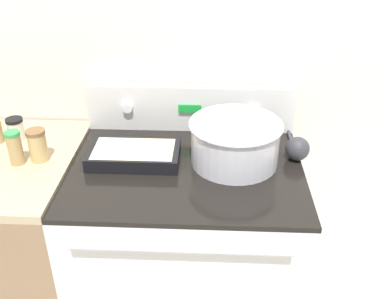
% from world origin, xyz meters
% --- Properties ---
extents(kitchen_wall, '(8.00, 0.05, 2.50)m').
position_xyz_m(kitchen_wall, '(0.00, 0.67, 1.25)').
color(kitchen_wall, silver).
rests_on(kitchen_wall, ground_plane).
extents(stove_range, '(0.82, 0.67, 0.91)m').
position_xyz_m(stove_range, '(0.00, 0.32, 0.46)').
color(stove_range, silver).
rests_on(stove_range, ground_plane).
extents(control_panel, '(0.82, 0.07, 0.19)m').
position_xyz_m(control_panel, '(0.00, 0.61, 1.01)').
color(control_panel, silver).
rests_on(control_panel, stove_range).
extents(side_counter, '(0.58, 0.64, 0.93)m').
position_xyz_m(side_counter, '(-0.70, 0.32, 0.46)').
color(side_counter, '#896B4C').
rests_on(side_counter, ground_plane).
extents(mixing_bowl, '(0.33, 0.33, 0.16)m').
position_xyz_m(mixing_bowl, '(0.17, 0.36, 1.00)').
color(mixing_bowl, silver).
rests_on(mixing_bowl, stove_range).
extents(casserole_dish, '(0.32, 0.18, 0.05)m').
position_xyz_m(casserole_dish, '(-0.19, 0.35, 0.94)').
color(casserole_dish, black).
rests_on(casserole_dish, stove_range).
extents(ladle, '(0.09, 0.33, 0.09)m').
position_xyz_m(ladle, '(0.39, 0.40, 0.95)').
color(ladle, '#333338').
rests_on(ladle, stove_range).
extents(spice_jar_brown_cap, '(0.07, 0.07, 0.12)m').
position_xyz_m(spice_jar_brown_cap, '(-0.52, 0.32, 0.99)').
color(spice_jar_brown_cap, tan).
rests_on(spice_jar_brown_cap, side_counter).
extents(spice_jar_green_cap, '(0.05, 0.05, 0.12)m').
position_xyz_m(spice_jar_green_cap, '(-0.59, 0.30, 0.99)').
color(spice_jar_green_cap, tan).
rests_on(spice_jar_green_cap, side_counter).
extents(spice_jar_black_cap, '(0.06, 0.06, 0.09)m').
position_xyz_m(spice_jar_black_cap, '(-0.66, 0.47, 0.97)').
color(spice_jar_black_cap, beige).
rests_on(spice_jar_black_cap, side_counter).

